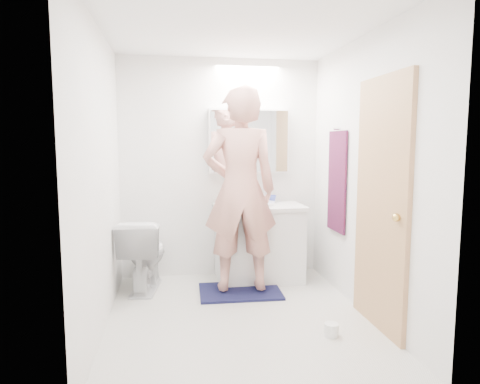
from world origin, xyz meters
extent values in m
plane|color=silver|center=(0.00, 0.00, 0.00)|extent=(2.50, 2.50, 0.00)
plane|color=white|center=(0.00, 0.00, 2.40)|extent=(2.50, 2.50, 0.00)
plane|color=white|center=(0.00, 1.25, 1.20)|extent=(2.50, 0.00, 2.50)
plane|color=white|center=(0.00, -1.25, 1.20)|extent=(2.50, 0.00, 2.50)
plane|color=white|center=(-1.10, 0.00, 1.20)|extent=(0.00, 2.50, 2.50)
plane|color=white|center=(1.10, 0.00, 1.20)|extent=(0.00, 2.50, 2.50)
cube|color=silver|center=(0.38, 0.96, 0.39)|extent=(0.90, 0.55, 0.78)
cube|color=white|center=(0.38, 0.96, 0.80)|extent=(0.95, 0.58, 0.04)
cylinder|color=white|center=(0.38, 0.99, 0.84)|extent=(0.36, 0.36, 0.03)
cylinder|color=silver|center=(0.38, 1.19, 0.90)|extent=(0.02, 0.02, 0.16)
cube|color=white|center=(0.30, 1.18, 1.50)|extent=(0.88, 0.14, 0.70)
cube|color=silver|center=(0.30, 1.10, 1.50)|extent=(0.84, 0.01, 0.66)
imported|color=silver|center=(-0.83, 0.85, 0.37)|extent=(0.51, 0.77, 0.74)
cube|color=#151238|center=(0.11, 0.59, 0.01)|extent=(0.82, 0.58, 0.02)
imported|color=tan|center=(0.11, 0.59, 1.03)|extent=(0.73, 0.50, 1.97)
cube|color=tan|center=(1.08, -0.35, 1.00)|extent=(0.04, 0.80, 2.00)
sphere|color=gold|center=(1.04, -0.65, 0.95)|extent=(0.06, 0.06, 0.06)
cube|color=#18133E|center=(1.08, 0.55, 1.10)|extent=(0.02, 0.42, 1.00)
cylinder|color=silver|center=(1.07, 0.55, 1.62)|extent=(0.07, 0.02, 0.02)
imported|color=#D1BF87|center=(0.13, 1.11, 0.94)|extent=(0.11, 0.11, 0.24)
imported|color=#4F7AA9|center=(0.19, 1.15, 0.90)|extent=(0.08, 0.08, 0.16)
imported|color=#4155C5|center=(0.56, 1.12, 0.86)|extent=(0.10, 0.10, 0.08)
cylinder|color=white|center=(0.65, -0.46, 0.05)|extent=(0.11, 0.11, 0.10)
camera|label=1|loc=(-0.56, -3.41, 1.48)|focal=31.60mm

